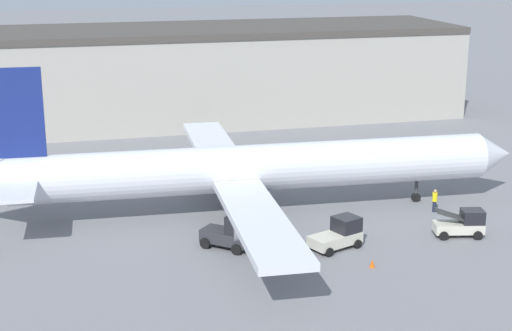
% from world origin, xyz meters
% --- Properties ---
extents(ground_plane, '(400.00, 400.00, 0.00)m').
position_xyz_m(ground_plane, '(0.00, 0.00, 0.00)').
color(ground_plane, slate).
extents(terminal_building, '(89.76, 16.18, 10.63)m').
position_xyz_m(terminal_building, '(-12.94, 34.11, 5.32)').
color(terminal_building, '#ADA89E').
rests_on(terminal_building, ground_plane).
extents(airplane, '(42.87, 35.71, 11.61)m').
position_xyz_m(airplane, '(-1.02, 0.05, 3.49)').
color(airplane, silver).
rests_on(airplane, ground_plane).
extents(ground_crew_worker, '(0.39, 0.39, 1.79)m').
position_xyz_m(ground_crew_worker, '(13.22, -3.32, 0.95)').
color(ground_crew_worker, '#1E2338').
rests_on(ground_crew_worker, ground_plane).
extents(baggage_tug, '(3.60, 3.49, 2.43)m').
position_xyz_m(baggage_tug, '(-3.49, -6.76, 1.10)').
color(baggage_tug, '#2D2D33').
rests_on(baggage_tug, ground_plane).
extents(belt_loader_truck, '(3.63, 2.35, 1.98)m').
position_xyz_m(belt_loader_truck, '(12.70, -8.52, 0.92)').
color(belt_loader_truck, beige).
rests_on(belt_loader_truck, ground_plane).
extents(pushback_tug, '(3.97, 3.00, 2.03)m').
position_xyz_m(pushback_tug, '(3.61, -8.35, 0.93)').
color(pushback_tug, beige).
rests_on(pushback_tug, ground_plane).
extents(safety_cone_near, '(0.36, 0.36, 0.55)m').
position_xyz_m(safety_cone_near, '(4.48, -12.13, 0.28)').
color(safety_cone_near, '#EF590F').
rests_on(safety_cone_near, ground_plane).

